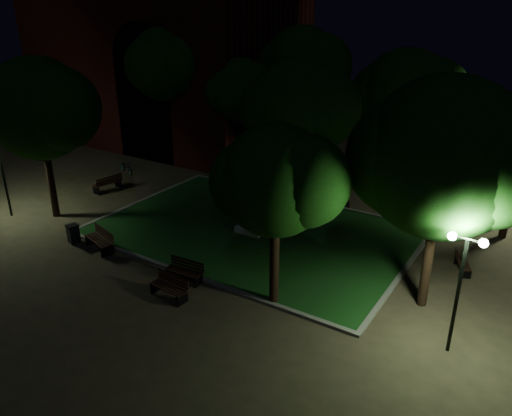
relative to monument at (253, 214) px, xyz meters
The scene contains 24 objects.
ground 2.22m from the monument, 90.00° to the right, with size 80.00×80.00×0.00m, color #473C2A.
lawn 0.92m from the monument, ahead, with size 15.00×10.00×0.08m, color #184817.
lawn_kerb 0.90m from the monument, ahead, with size 15.40×10.40×0.12m.
monument is the anchor object (origin of this frame).
building_main 20.77m from the monument, 143.38° to the left, with size 20.00×12.00×15.00m.
tree_west 11.76m from the monument, 157.90° to the right, with size 6.31×5.15×8.36m.
tree_north_wl 10.26m from the monument, 127.10° to the left, with size 4.97×4.05×7.50m.
tree_north_er 10.74m from the monument, 61.71° to the left, with size 6.34×5.18×8.51m.
tree_east 10.45m from the monument, 12.09° to the right, with size 6.96×5.68×8.68m.
tree_se 7.59m from the monument, 49.55° to the right, with size 4.95×4.04×7.01m.
tree_nw 14.10m from the monument, 149.44° to the left, with size 5.98×4.88×9.23m.
tree_far_north 13.46m from the monument, 107.06° to the left, with size 6.42×5.24×9.29m.
tree_extra 5.60m from the monument, 69.31° to the left, with size 5.99×4.89×8.31m.
lamppost_sw 13.40m from the monument, 156.22° to the right, with size 1.18×0.28×4.36m.
lamppost_se 11.41m from the monument, 21.93° to the right, with size 1.18×0.28×4.25m.
lamppost_nw 14.10m from the monument, 150.12° to the left, with size 1.18×0.28×4.24m.
bench_near_left 5.47m from the monument, 88.57° to the right, with size 1.67×0.70×0.90m.
bench_near_right 6.77m from the monument, 86.09° to the right, with size 1.71×0.73×0.91m.
bench_west_near 7.36m from the monument, 132.53° to the right, with size 1.93×1.10×1.00m.
bench_left_side 10.59m from the monument, behind, with size 0.86×1.87×0.99m.
bench_right_side 9.76m from the monument, ahead, with size 0.96×1.47×0.76m.
bench_far_side 5.88m from the monument, 69.01° to the left, with size 1.59×1.11×0.83m.
trash_bin 8.71m from the monument, 139.89° to the right, with size 0.63×0.63×0.89m.
bicycle 12.55m from the monument, 165.60° to the left, with size 0.56×1.61×0.85m, color black.
Camera 1 is at (12.28, -16.99, 10.83)m, focal length 35.00 mm.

